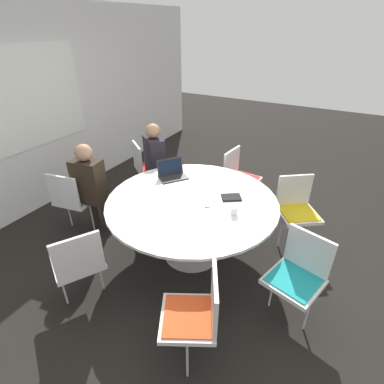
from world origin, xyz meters
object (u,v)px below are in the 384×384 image
at_px(chair_5, 296,206).
at_px(chair_3, 197,312).
at_px(chair_0, 146,165).
at_px(chair_4, 299,272).
at_px(coffee_cup, 234,211).
at_px(person_0, 156,158).
at_px(person_1, 90,183).
at_px(chair_2, 78,260).
at_px(chair_6, 239,174).
at_px(spiral_notebook, 231,197).
at_px(chair_1, 72,197).
at_px(cell_phone, 209,204).
at_px(laptop, 172,173).

bearing_deg(chair_5, chair_3, 43.81).
xyz_separation_m(chair_0, chair_4, (-1.17, -2.51, 0.00)).
bearing_deg(coffee_cup, person_0, 61.38).
distance_m(chair_0, coffee_cup, 2.02).
relative_size(chair_3, chair_4, 1.00).
distance_m(chair_5, person_1, 2.50).
distance_m(chair_2, chair_6, 2.46).
height_order(chair_2, chair_4, same).
relative_size(chair_0, chair_6, 1.00).
bearing_deg(chair_5, spiral_notebook, 5.62).
relative_size(chair_1, chair_4, 1.00).
bearing_deg(chair_2, chair_0, 49.69).
relative_size(chair_1, chair_6, 1.00).
distance_m(chair_3, coffee_cup, 1.09).
distance_m(chair_4, person_1, 2.53).
distance_m(chair_0, chair_5, 2.26).
distance_m(spiral_notebook, coffee_cup, 0.31).
bearing_deg(coffee_cup, person_1, 95.64).
xyz_separation_m(chair_0, person_0, (-0.08, -0.24, 0.19)).
xyz_separation_m(chair_3, chair_6, (2.34, 0.57, 0.00)).
height_order(chair_2, person_0, person_0).
relative_size(chair_3, person_0, 0.71).
bearing_deg(spiral_notebook, person_1, 105.30).
relative_size(chair_5, person_1, 0.71).
bearing_deg(cell_phone, laptop, 62.35).
bearing_deg(chair_1, cell_phone, 1.31).
xyz_separation_m(chair_6, person_0, (-0.45, 1.11, 0.19)).
bearing_deg(person_1, chair_0, 79.18).
bearing_deg(laptop, coffee_cup, -75.12).
xyz_separation_m(chair_6, coffee_cup, (-1.29, -0.43, 0.26)).
bearing_deg(chair_3, person_0, 14.16).
distance_m(chair_1, chair_2, 1.23).
bearing_deg(chair_5, chair_4, 66.91).
height_order(chair_0, chair_5, same).
bearing_deg(cell_phone, chair_6, 6.04).
relative_size(chair_5, spiral_notebook, 3.40).
height_order(chair_3, chair_4, same).
bearing_deg(chair_6, chair_2, -8.90).
xyz_separation_m(person_1, laptop, (0.58, -0.81, 0.08)).
xyz_separation_m(chair_0, cell_phone, (-0.88, -1.49, 0.22)).
relative_size(chair_0, chair_4, 1.00).
bearing_deg(laptop, spiral_notebook, -61.55).
distance_m(chair_2, coffee_cup, 1.55).
xyz_separation_m(spiral_notebook, cell_phone, (-0.23, 0.15, -0.01)).
bearing_deg(chair_3, chair_2, 64.22).
bearing_deg(chair_5, cell_phone, 9.43).
xyz_separation_m(chair_5, coffee_cup, (-0.83, 0.48, 0.26)).
xyz_separation_m(chair_4, person_1, (0.08, 2.53, 0.19)).
distance_m(chair_6, person_1, 2.02).
bearing_deg(cell_phone, chair_4, -106.15).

